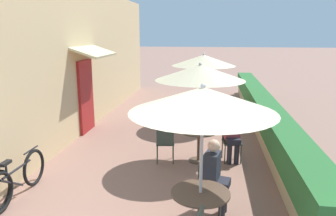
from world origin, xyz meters
TOP-DOWN VIEW (x-y plane):
  - cafe_facade_wall at (-2.54, 6.75)m, footprint 0.98×13.78m
  - planter_hedge at (2.75, 6.79)m, footprint 0.60×12.78m
  - patio_table_near at (1.11, 1.42)m, footprint 0.83×0.83m
  - patio_umbrella_near at (1.11, 1.42)m, footprint 1.95×1.95m
  - cafe_chair_near_left at (1.21, 2.17)m, footprint 0.48×0.48m
  - seated_patron_near_left at (1.32, 2.15)m, footprint 0.46×0.40m
  - patio_table_mid at (0.97, 4.30)m, footprint 0.83×0.83m
  - patio_umbrella_mid at (0.97, 4.30)m, footprint 1.95×1.95m
  - cafe_chair_mid_left at (1.71, 4.48)m, footprint 0.45×0.45m
  - seated_patron_mid_left at (1.73, 4.37)m, footprint 0.37×0.44m
  - cafe_chair_mid_right at (0.24, 4.12)m, footprint 0.45×0.45m
  - patio_table_far at (0.97, 7.35)m, footprint 0.83×0.83m
  - patio_umbrella_far at (0.97, 7.35)m, footprint 1.95×1.95m
  - cafe_chair_far_left at (0.96, 8.11)m, footprint 0.43×0.43m
  - cafe_chair_far_right at (0.32, 6.96)m, footprint 0.53×0.53m
  - cafe_chair_far_back at (1.63, 6.98)m, footprint 0.56×0.56m
  - coffee_cup_far at (0.92, 7.25)m, footprint 0.07×0.07m
  - bicycle_second at (-2.12, 2.18)m, footprint 0.10×1.74m

SIDE VIEW (x-z plane):
  - bicycle_second at x=-2.12m, z-range -0.03..0.77m
  - cafe_chair_near_left at x=1.21m, z-range 0.08..0.95m
  - cafe_chair_mid_left at x=1.71m, z-range 0.08..0.95m
  - cafe_chair_mid_right at x=0.24m, z-range 0.08..0.95m
  - cafe_chair_far_left at x=0.96m, z-range 0.08..0.95m
  - cafe_chair_far_right at x=0.32m, z-range 0.08..0.95m
  - cafe_chair_far_back at x=1.63m, z-range 0.08..0.95m
  - planter_hedge at x=2.75m, z-range 0.03..1.04m
  - patio_table_near at x=1.11m, z-range 0.18..0.90m
  - patio_table_mid at x=0.97m, z-range 0.18..0.90m
  - patio_table_far at x=0.97m, z-range 0.18..0.90m
  - seated_patron_near_left at x=1.32m, z-range 0.06..1.31m
  - seated_patron_mid_left at x=1.73m, z-range 0.06..1.31m
  - coffee_cup_far at x=0.92m, z-range 0.72..0.81m
  - patio_umbrella_near at x=1.11m, z-range 0.91..3.16m
  - patio_umbrella_mid at x=0.97m, z-range 0.91..3.16m
  - patio_umbrella_far at x=0.97m, z-range 0.91..3.16m
  - cafe_facade_wall at x=-2.54m, z-range -0.01..4.19m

